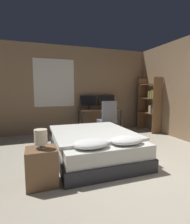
{
  "coord_description": "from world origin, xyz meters",
  "views": [
    {
      "loc": [
        -1.59,
        -1.9,
        1.31
      ],
      "look_at": [
        -0.07,
        2.49,
        0.75
      ],
      "focal_mm": 28.0,
      "sensor_mm": 36.0,
      "label": 1
    }
  ],
  "objects": [
    {
      "name": "bedside_lamp",
      "position": [
        -1.53,
        0.53,
        0.68
      ],
      "size": [
        0.18,
        0.18,
        0.27
      ],
      "color": "gray",
      "rests_on": "nightstand"
    },
    {
      "name": "wall_back",
      "position": [
        -0.02,
        3.65,
        1.35
      ],
      "size": [
        12.0,
        0.08,
        2.7
      ],
      "color": "#8E7051",
      "rests_on": "ground_plane"
    },
    {
      "name": "monitor_right",
      "position": [
        0.68,
        3.48,
        0.99
      ],
      "size": [
        0.55,
        0.16,
        0.42
      ],
      "color": "black",
      "rests_on": "desk"
    },
    {
      "name": "keyboard",
      "position": [
        0.36,
        3.1,
        0.76
      ],
      "size": [
        0.39,
        0.13,
        0.02
      ],
      "color": "black",
      "rests_on": "desk"
    },
    {
      "name": "office_chair",
      "position": [
        0.33,
        2.61,
        0.42
      ],
      "size": [
        0.52,
        0.52,
        1.04
      ],
      "color": "black",
      "rests_on": "ground_plane"
    },
    {
      "name": "monitor_left",
      "position": [
        0.05,
        3.48,
        0.99
      ],
      "size": [
        0.55,
        0.16,
        0.42
      ],
      "color": "black",
      "rests_on": "desk"
    },
    {
      "name": "ground_plane",
      "position": [
        0.0,
        0.0,
        0.0
      ],
      "size": [
        20.0,
        20.0,
        0.0
      ],
      "primitive_type": "plane",
      "color": "#B2A893"
    },
    {
      "name": "bookshelf",
      "position": [
        1.94,
        2.8,
        0.96
      ],
      "size": [
        0.34,
        0.82,
        1.73
      ],
      "color": "brown",
      "rests_on": "ground_plane"
    },
    {
      "name": "bed",
      "position": [
        -0.51,
        1.28,
        0.25
      ],
      "size": [
        1.54,
        2.01,
        0.58
      ],
      "color": "#2D2D33",
      "rests_on": "ground_plane"
    },
    {
      "name": "desk",
      "position": [
        0.36,
        3.29,
        0.65
      ],
      "size": [
        1.37,
        0.58,
        0.75
      ],
      "color": "#846042",
      "rests_on": "ground_plane"
    },
    {
      "name": "nightstand",
      "position": [
        -1.53,
        0.53,
        0.26
      ],
      "size": [
        0.42,
        0.38,
        0.53
      ],
      "color": "brown",
      "rests_on": "ground_plane"
    },
    {
      "name": "computer_mouse",
      "position": [
        0.65,
        3.1,
        0.76
      ],
      "size": [
        0.07,
        0.05,
        0.04
      ],
      "color": "black",
      "rests_on": "desk"
    }
  ]
}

